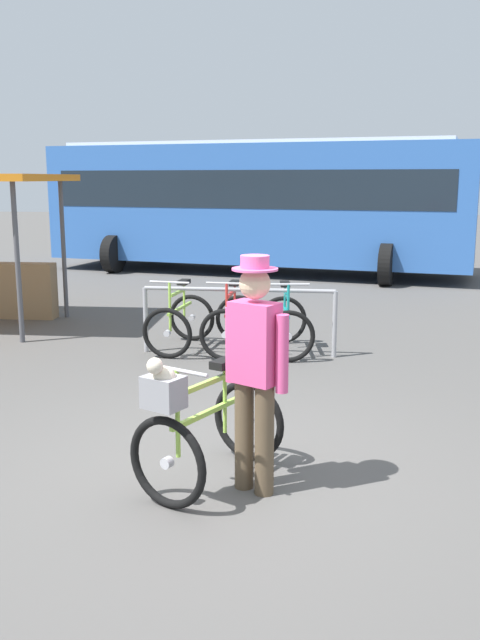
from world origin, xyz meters
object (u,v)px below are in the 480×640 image
(racked_bike_teal, at_px, (286,325))
(featured_bicycle, at_px, (201,425))
(person_with_featured_bike, at_px, (255,365))
(racked_bike_lime, at_px, (180,322))
(bus_distant, at_px, (258,200))
(racked_bike_red, at_px, (232,324))

(racked_bike_teal, relative_size, featured_bicycle, 0.93)
(racked_bike_teal, bearing_deg, person_with_featured_bike, -88.29)
(racked_bike_lime, distance_m, featured_bicycle, 4.25)
(racked_bike_lime, xyz_separation_m, bus_distant, (0.05, 7.90, 1.37))
(racked_bike_lime, relative_size, bus_distant, 0.11)
(racked_bike_lime, distance_m, racked_bike_teal, 1.40)
(racked_bike_red, height_order, bus_distant, bus_distant)
(racked_bike_lime, relative_size, racked_bike_red, 1.04)
(racked_bike_lime, height_order, racked_bike_red, same)
(racked_bike_red, distance_m, featured_bicycle, 4.14)
(racked_bike_lime, bearing_deg, bus_distant, 89.64)
(racked_bike_teal, height_order, bus_distant, bus_distant)
(racked_bike_red, relative_size, person_with_featured_bike, 0.65)
(featured_bicycle, bearing_deg, racked_bike_lime, 105.44)
(racked_bike_red, distance_m, person_with_featured_bike, 4.23)
(person_with_featured_bike, xyz_separation_m, bus_distant, (-1.47, 11.98, 0.79))
(bus_distant, bearing_deg, featured_bicycle, -84.85)
(racked_bike_teal, relative_size, bus_distant, 0.11)
(racked_bike_red, distance_m, bus_distant, 8.02)
(racked_bike_teal, distance_m, person_with_featured_bike, 4.17)
(racked_bike_lime, xyz_separation_m, featured_bicycle, (1.13, -4.09, 0.12))
(featured_bicycle, bearing_deg, bus_distant, 95.15)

